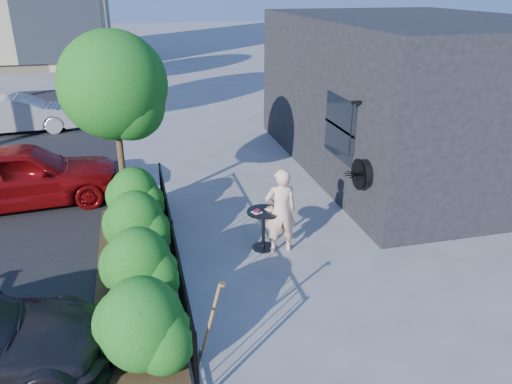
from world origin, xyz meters
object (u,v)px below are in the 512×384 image
object	(u,v)px
cafe_table	(263,223)
shovel	(208,329)
woman	(281,211)
car_silver	(19,114)
car_red	(22,175)
patio_tree	(117,92)

from	to	relation	value
cafe_table	shovel	bearing A→B (deg)	-117.66
woman	car_silver	world-z (taller)	woman
cafe_table	woman	distance (m)	0.43
cafe_table	woman	bearing A→B (deg)	-27.52
cafe_table	car_red	world-z (taller)	car_red
woman	car_silver	bearing A→B (deg)	-54.96
car_red	cafe_table	bearing A→B (deg)	-129.95
woman	shovel	size ratio (longest dim) A/B	1.31
cafe_table	shovel	xyz separation A→B (m)	(-1.53, -2.91, 0.01)
woman	car_silver	distance (m)	11.95
shovel	patio_tree	bearing A→B (deg)	100.99
shovel	car_silver	bearing A→B (deg)	109.31
cafe_table	car_silver	size ratio (longest dim) A/B	0.22
car_red	car_silver	xyz separation A→B (m)	(-1.19, 6.62, -0.10)
patio_tree	car_red	xyz separation A→B (m)	(-2.34, 1.21, -2.03)
shovel	cafe_table	bearing A→B (deg)	62.34
patio_tree	shovel	distance (m)	5.61
patio_tree	cafe_table	size ratio (longest dim) A/B	4.57
cafe_table	car_red	xyz separation A→B (m)	(-4.85, 3.37, 0.18)
patio_tree	cafe_table	world-z (taller)	patio_tree
car_silver	car_red	bearing A→B (deg)	-172.45
patio_tree	woman	size ratio (longest dim) A/B	2.35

